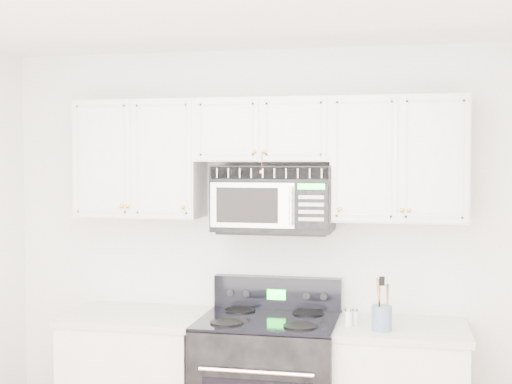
# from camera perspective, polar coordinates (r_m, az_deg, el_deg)

# --- Properties ---
(room) EXTENTS (3.51, 3.51, 2.61)m
(room) POSITION_cam_1_polar(r_m,az_deg,el_deg) (2.97, -5.16, -8.97)
(room) COLOR #94654F
(room) RESTS_ON ground
(upper_cabinets) EXTENTS (2.44, 0.37, 0.75)m
(upper_cabinets) POSITION_cam_1_polar(r_m,az_deg,el_deg) (4.45, 0.75, 3.14)
(upper_cabinets) COLOR white
(upper_cabinets) RESTS_ON ground
(microwave) EXTENTS (0.73, 0.42, 0.41)m
(microwave) POSITION_cam_1_polar(r_m,az_deg,el_deg) (4.42, 1.44, -0.49)
(microwave) COLOR black
(microwave) RESTS_ON ground
(utensil_crock) EXTENTS (0.11, 0.11, 0.31)m
(utensil_crock) POSITION_cam_1_polar(r_m,az_deg,el_deg) (4.17, 10.02, -9.79)
(utensil_crock) COLOR slate
(utensil_crock) RESTS_ON base_cabinet_right
(shaker_salt) EXTENTS (0.04, 0.04, 0.10)m
(shaker_salt) POSITION_cam_1_polar(r_m,az_deg,el_deg) (4.30, 7.93, -9.83)
(shaker_salt) COLOR silver
(shaker_salt) RESTS_ON base_cabinet_right
(shaker_pepper) EXTENTS (0.05, 0.05, 0.11)m
(shaker_pepper) POSITION_cam_1_polar(r_m,az_deg,el_deg) (4.25, 7.40, -9.90)
(shaker_pepper) COLOR silver
(shaker_pepper) RESTS_ON base_cabinet_right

